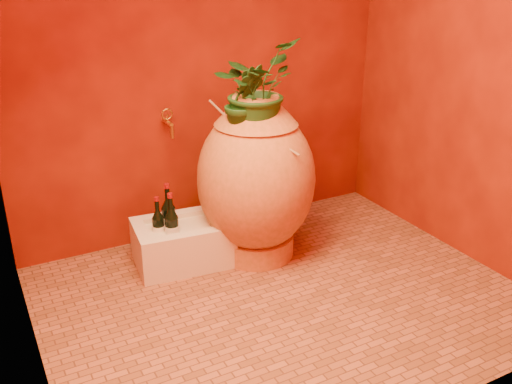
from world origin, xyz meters
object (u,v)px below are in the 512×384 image
stone_basin (183,243)px  wall_tap (168,121)px  wine_bottle_a (159,228)px  amphora (256,179)px  wine_bottle_b (169,219)px  wine_bottle_c (172,228)px

stone_basin → wall_tap: (0.06, 0.30, 0.67)m
stone_basin → wine_bottle_a: 0.19m
amphora → wine_bottle_b: 0.58m
amphora → wall_tap: bearing=133.1°
stone_basin → amphora: bearing=-13.8°
wine_bottle_b → wall_tap: (0.11, 0.22, 0.53)m
wall_tap → wine_bottle_b: bearing=-116.5°
stone_basin → wall_tap: wall_tap is taller
stone_basin → wine_bottle_b: 0.17m
wall_tap → wine_bottle_c: bearing=-111.7°
stone_basin → wine_bottle_a: (-0.14, 0.03, 0.13)m
wall_tap → amphora: bearing=-46.9°
wine_bottle_a → wine_bottle_b: bearing=31.7°
wine_bottle_b → wall_tap: wall_tap is taller
wine_bottle_c → wine_bottle_b: bearing=78.4°
amphora → wine_bottle_a: amphora is taller
wine_bottle_c → stone_basin: bearing=25.9°
amphora → wall_tap: size_ratio=6.06×
wine_bottle_a → wall_tap: (0.19, 0.27, 0.55)m
stone_basin → wine_bottle_c: wine_bottle_c is taller
amphora → wall_tap: (-0.38, 0.41, 0.30)m
wine_bottle_b → wine_bottle_c: size_ratio=1.04×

